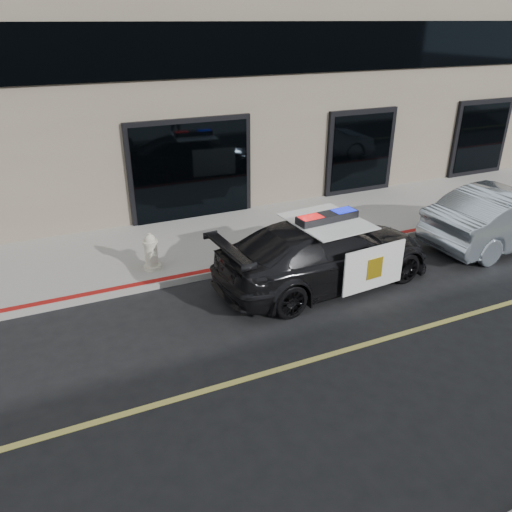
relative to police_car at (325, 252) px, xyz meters
name	(u,v)px	position (x,y,z in m)	size (l,w,h in m)	color
ground	(368,344)	(-0.47, -2.31, -0.72)	(120.00, 120.00, 0.00)	black
sidewalk_n	(250,234)	(-0.47, 2.94, -0.64)	(60.00, 3.50, 0.15)	gray
police_car	(325,252)	(0.00, 0.00, 0.00)	(2.80, 5.22, 1.60)	black
silver_sedan	(509,217)	(5.24, -0.10, 0.03)	(4.60, 1.78, 1.49)	#9FAEBB
fire_hydrant	(151,253)	(-3.31, 1.85, -0.17)	(0.39, 0.54, 0.85)	beige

